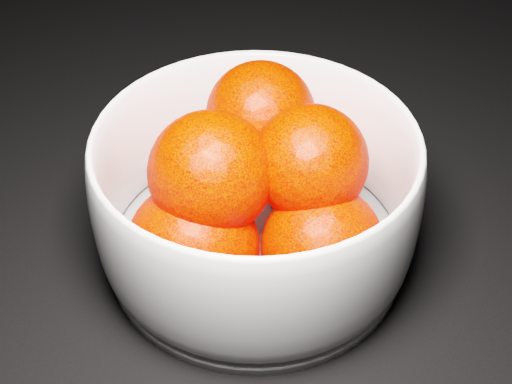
# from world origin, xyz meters

# --- Properties ---
(ground) EXTENTS (3.00, 3.00, 0.00)m
(ground) POSITION_xyz_m (0.00, 0.00, 0.00)
(ground) COLOR black
(ground) RESTS_ON ground
(bowl) EXTENTS (0.25, 0.25, 0.12)m
(bowl) POSITION_xyz_m (-0.02, -0.25, 0.06)
(bowl) COLOR white
(bowl) RESTS_ON ground
(orange_pile) EXTENTS (0.19, 0.20, 0.14)m
(orange_pile) POSITION_xyz_m (-0.02, -0.25, 0.08)
(orange_pile) COLOR #F61600
(orange_pile) RESTS_ON bowl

